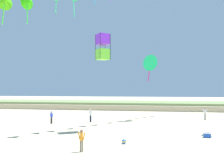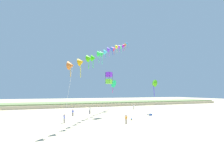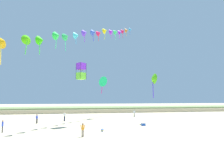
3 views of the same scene
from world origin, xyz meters
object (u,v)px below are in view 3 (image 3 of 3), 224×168
person_far_right (83,129)px  large_kite_low_lead (153,79)px  beach_ball (102,130)px  person_near_left (3,125)px  large_kite_mid_trail (81,71)px  beach_cooler (143,124)px  person_mid_center (65,116)px  large_kite_high_solo (102,81)px  person_near_right (37,118)px  person_far_left (134,113)px

person_far_right → large_kite_low_lead: (11.81, 8.63, 6.65)m
beach_ball → person_far_right: bearing=-131.1°
person_near_left → large_kite_mid_trail: bearing=21.6°
beach_cooler → beach_ball: size_ratio=1.59×
person_mid_center → large_kite_high_solo: size_ratio=0.45×
beach_cooler → large_kite_high_solo: bearing=115.5°
person_near_right → beach_cooler: size_ratio=2.62×
person_near_left → large_kite_low_lead: large_kite_low_lead is taller
person_near_left → person_mid_center: person_mid_center is taller
person_near_left → large_kite_low_lead: size_ratio=0.36×
large_kite_low_lead → large_kite_high_solo: (-7.76, 8.53, 0.27)m
person_near_right → large_kite_low_lead: 20.64m
person_mid_center → beach_cooler: person_mid_center is taller
person_near_left → large_kite_high_solo: (13.69, 12.97, 6.91)m
large_kite_mid_trail → large_kite_high_solo: (4.35, 9.26, -0.60)m
person_near_right → large_kite_mid_trail: 11.08m
person_near_right → beach_ball: person_near_right is taller
person_far_left → person_near_right: bearing=-160.2°
person_far_right → large_kite_low_lead: large_kite_low_lead is taller
person_mid_center → large_kite_low_lead: large_kite_low_lead is taller
beach_cooler → person_near_left: bearing=-173.4°
person_far_right → beach_ball: (2.46, 2.82, -0.68)m
large_kite_high_solo → beach_cooler: bearing=-64.5°
person_far_left → large_kite_low_lead: size_ratio=0.40×
person_near_left → beach_cooler: person_near_left is taller
person_mid_center → person_far_left: size_ratio=1.02×
person_near_right → beach_ball: bearing=-41.9°
person_far_right → large_kite_mid_trail: size_ratio=0.58×
person_near_right → large_kite_mid_trail: (7.18, -3.86, 7.50)m
person_near_left → person_far_right: person_near_left is taller
large_kite_mid_trail → person_far_left: bearing=42.2°
large_kite_high_solo → person_far_left: bearing=10.8°
person_mid_center → person_far_right: bearing=-77.0°
person_far_left → person_far_right: (-11.48, -18.57, -0.12)m
person_far_right → large_kite_mid_trail: 10.91m
person_far_right → large_kite_high_solo: bearing=76.7°
large_kite_high_solo → person_mid_center: bearing=-156.0°
person_far_left → beach_cooler: bearing=-100.7°
person_near_right → person_far_right: person_near_right is taller
beach_ball → large_kite_mid_trail: bearing=118.7°
person_near_right → person_far_right: bearing=-57.5°
person_far_right → large_kite_high_solo: size_ratio=0.39×
large_kite_low_lead → beach_cooler: size_ratio=7.32×
beach_cooler → large_kite_low_lead: bearing=40.6°
person_mid_center → large_kite_low_lead: bearing=-19.4°
large_kite_mid_trail → large_kite_high_solo: 10.25m
large_kite_high_solo → person_near_left: bearing=-136.6°
person_far_right → large_kite_high_solo: (4.04, 17.16, 6.92)m
large_kite_low_lead → large_kite_high_solo: large_kite_high_solo is taller
person_near_right → beach_cooler: (16.67, -5.38, -0.66)m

